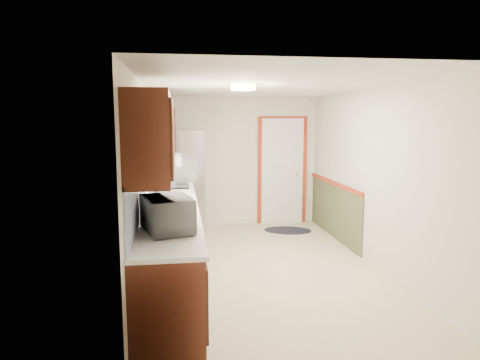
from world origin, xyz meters
name	(u,v)px	position (x,y,z in m)	size (l,w,h in m)	color
room_shell	(263,179)	(0.00, 0.00, 1.20)	(3.20, 5.20, 2.52)	#C6BB8B
kitchen_run	(168,216)	(-1.24, -0.29, 0.81)	(0.63, 4.00, 2.20)	#3B160D
back_wall_trim	(293,179)	(0.99, 2.21, 0.89)	(1.12, 2.30, 2.08)	maroon
ceiling_fixture	(243,88)	(-0.30, -0.20, 2.36)	(0.30, 0.30, 0.06)	#FFD88C
microwave	(168,210)	(-1.20, -1.49, 1.14)	(0.59, 0.32, 0.40)	white
refrigerator	(184,182)	(-1.02, 2.05, 0.90)	(0.77, 0.76, 1.80)	#B7B7BC
rug	(288,230)	(0.82, 1.85, 0.01)	(0.84, 0.54, 0.01)	black
cooktop	(173,186)	(-1.19, 1.25, 0.95)	(0.48, 0.58, 0.02)	black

